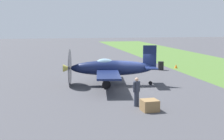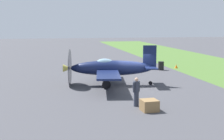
{
  "view_description": "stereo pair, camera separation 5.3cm",
  "coord_description": "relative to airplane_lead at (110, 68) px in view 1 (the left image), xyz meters",
  "views": [
    {
      "loc": [
        -24.3,
        6.66,
        4.94
      ],
      "look_at": [
        0.56,
        1.75,
        1.23
      ],
      "focal_mm": 51.99,
      "sensor_mm": 36.0,
      "label": 1
    },
    {
      "loc": [
        -24.31,
        6.61,
        4.94
      ],
      "look_at": [
        0.56,
        1.75,
        1.23
      ],
      "focal_mm": 51.99,
      "sensor_mm": 36.0,
      "label": 2
    }
  ],
  "objects": [
    {
      "name": "ground_crew_chief",
      "position": [
        -6.7,
        -0.32,
        -0.48
      ],
      "size": [
        0.43,
        0.52,
        1.73
      ],
      "rotation": [
        0.0,
        0.0,
        5.37
      ],
      "color": "#2D3342",
      "rests_on": "ground"
    },
    {
      "name": "runway_marker_cone",
      "position": [
        8.18,
        -8.91,
        -1.17
      ],
      "size": [
        0.36,
        0.36,
        0.44
      ],
      "primitive_type": "cone",
      "color": "orange",
      "rests_on": "ground"
    },
    {
      "name": "fuel_drum",
      "position": [
        7.21,
        -6.82,
        -0.94
      ],
      "size": [
        0.6,
        0.6,
        0.9
      ],
      "primitive_type": "cylinder",
      "color": "black",
      "rests_on": "ground"
    },
    {
      "name": "ground_plane",
      "position": [
        -0.59,
        -1.9,
        -1.39
      ],
      "size": [
        160.0,
        160.0,
        0.0
      ],
      "primitive_type": "plane",
      "color": "#424247"
    },
    {
      "name": "airplane_lead",
      "position": [
        0.0,
        0.0,
        0.0
      ],
      "size": [
        9.37,
        7.46,
        3.32
      ],
      "rotation": [
        0.0,
        0.0,
        -0.15
      ],
      "color": "#141E47",
      "rests_on": "ground"
    },
    {
      "name": "supply_crate",
      "position": [
        -7.85,
        -0.77,
        -1.07
      ],
      "size": [
        0.96,
        0.96,
        0.64
      ],
      "primitive_type": "cube",
      "rotation": [
        0.0,
        0.0,
        0.07
      ],
      "color": "olive",
      "rests_on": "ground"
    }
  ]
}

